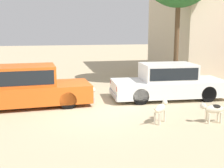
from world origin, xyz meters
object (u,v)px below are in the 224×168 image
(stray_dog_spotted, at_px, (161,109))
(parked_sedan_second, at_px, (168,81))
(stray_dog_tan, at_px, (213,109))
(parked_sedan_nearest, at_px, (27,86))

(stray_dog_spotted, bearing_deg, parked_sedan_second, 18.36)
(parked_sedan_second, bearing_deg, stray_dog_tan, -85.10)
(parked_sedan_nearest, relative_size, parked_sedan_second, 1.02)
(parked_sedan_second, height_order, stray_dog_tan, parked_sedan_second)
(parked_sedan_nearest, height_order, stray_dog_tan, parked_sedan_nearest)
(parked_sedan_second, distance_m, stray_dog_spotted, 3.24)
(parked_sedan_second, distance_m, stray_dog_tan, 3.26)
(parked_sedan_nearest, distance_m, parked_sedan_second, 5.58)
(parked_sedan_nearest, height_order, parked_sedan_second, parked_sedan_nearest)
(parked_sedan_nearest, bearing_deg, parked_sedan_second, -3.59)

